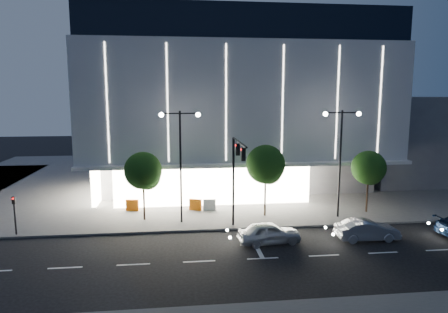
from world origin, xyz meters
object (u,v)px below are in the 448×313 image
tree_left (143,173)px  tree_right (369,170)px  barrier_a (132,205)px  barrier_d (209,205)px  car_second (367,230)px  traffic_mast (236,167)px  tree_mid (266,167)px  ped_signal_far (15,211)px  barrier_c (195,205)px  street_lamp_east (341,148)px  car_lead (269,233)px  street_lamp_west (180,150)px

tree_left → tree_right: tree_left is taller
tree_right → barrier_a: bearing=172.5°
barrier_d → car_second: bearing=-36.3°
traffic_mast → tree_mid: (3.03, 3.68, -0.69)m
ped_signal_far → barrier_a: size_ratio=2.73×
tree_left → barrier_d: 6.72m
tree_mid → barrier_c: tree_mid is taller
tree_right → barrier_c: bearing=171.6°
street_lamp_east → car_lead: size_ratio=2.06×
car_second → street_lamp_east: bearing=0.6°
ped_signal_far → barrier_a: ped_signal_far is taller
tree_mid → barrier_d: (-4.56, 2.00, -3.68)m
tree_right → car_lead: bearing=-149.1°
tree_left → tree_mid: size_ratio=0.93×
tree_right → ped_signal_far: bearing=-174.9°
street_lamp_west → barrier_c: 6.33m
ped_signal_far → car_lead: (18.00, -3.48, -1.14)m
tree_mid → tree_right: bearing=-0.0°
car_lead → barrier_c: bearing=24.1°
ped_signal_far → car_second: bearing=-8.3°
street_lamp_east → car_lead: bearing=-144.6°
traffic_mast → street_lamp_west: (-4.00, 2.66, 0.93)m
tree_right → barrier_c: tree_right is taller
tree_right → traffic_mast: bearing=-163.0°
street_lamp_east → barrier_c: 13.29m
ped_signal_far → barrier_c: 14.12m
ped_signal_far → car_lead: size_ratio=0.69×
traffic_mast → barrier_a: (-8.26, 6.35, -4.38)m
street_lamp_west → barrier_d: 6.59m
tree_right → car_lead: (-10.03, -6.00, -3.14)m
car_lead → barrier_c: (-4.75, 8.20, -0.09)m
traffic_mast → car_lead: traffic_mast is taller
ped_signal_far → barrier_d: (14.47, 4.53, -1.24)m
tree_right → barrier_a: (-20.28, 2.67, -3.23)m
traffic_mast → street_lamp_west: street_lamp_west is taller
barrier_a → ped_signal_far: bearing=-137.4°
ped_signal_far → car_second: size_ratio=0.68×
tree_right → barrier_d: tree_right is taller
traffic_mast → street_lamp_east: (9.00, 2.66, 0.93)m
street_lamp_east → tree_mid: size_ratio=1.46×
tree_left → barrier_d: tree_left is taller
street_lamp_west → barrier_a: (-4.26, 3.69, -5.31)m
traffic_mast → street_lamp_east: 9.43m
car_lead → barrier_c: size_ratio=3.98×
ped_signal_far → car_second: 25.31m
traffic_mast → tree_right: bearing=17.0°
traffic_mast → tree_right: 12.63m
street_lamp_west → ped_signal_far: street_lamp_west is taller
tree_mid → car_second: (5.99, -6.17, -3.61)m
ped_signal_far → tree_mid: size_ratio=0.49×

